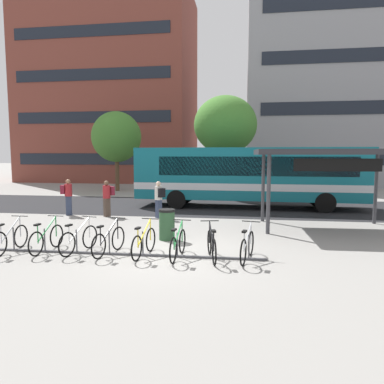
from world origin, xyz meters
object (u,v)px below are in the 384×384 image
(parked_bicycle_silver_7, at_px, (247,247))
(parked_bicycle_green_5, at_px, (178,244))
(parked_bicycle_yellow_4, at_px, (144,243))
(commuter_maroon_pack_2, at_px, (68,194))
(parked_bicycle_black_3, at_px, (109,241))
(transit_shelter, at_px, (328,155))
(city_bus, at_px, (248,175))
(parked_bicycle_white_2, at_px, (79,239))
(street_tree_0, at_px, (116,137))
(street_tree_1, at_px, (225,125))
(trash_bin, at_px, (167,224))
(commuter_black_pack_1, at_px, (159,197))
(parked_bicycle_green_1, at_px, (47,239))
(commuter_maroon_pack_0, at_px, (107,196))
(parked_bicycle_silver_0, at_px, (11,239))
(parked_bicycle_black_6, at_px, (212,246))

(parked_bicycle_silver_7, bearing_deg, parked_bicycle_green_5, 103.25)
(parked_bicycle_yellow_4, height_order, commuter_maroon_pack_2, commuter_maroon_pack_2)
(parked_bicycle_yellow_4, distance_m, parked_bicycle_silver_7, 2.86)
(parked_bicycle_black_3, xyz_separation_m, transit_shelter, (6.90, 4.65, 2.45))
(parked_bicycle_yellow_4, xyz_separation_m, parked_bicycle_green_5, (0.98, -0.05, 0.00))
(parked_bicycle_yellow_4, bearing_deg, city_bus, -10.00)
(city_bus, relative_size, parked_bicycle_white_2, 7.15)
(parked_bicycle_white_2, distance_m, street_tree_0, 18.52)
(parked_bicycle_green_5, bearing_deg, street_tree_1, 2.04)
(trash_bin, relative_size, street_tree_1, 0.15)
(parked_bicycle_yellow_4, bearing_deg, parked_bicycle_black_3, 94.11)
(parked_bicycle_silver_7, relative_size, street_tree_0, 0.28)
(parked_bicycle_white_2, relative_size, commuter_black_pack_1, 1.02)
(transit_shelter, bearing_deg, city_bus, 117.81)
(parked_bicycle_green_1, height_order, commuter_black_pack_1, commuter_black_pack_1)
(parked_bicycle_yellow_4, height_order, parked_bicycle_green_5, same)
(parked_bicycle_yellow_4, height_order, commuter_maroon_pack_0, commuter_maroon_pack_0)
(parked_bicycle_white_2, xyz_separation_m, parked_bicycle_black_3, (0.93, -0.06, 0.00))
(commuter_maroon_pack_0, xyz_separation_m, commuter_maroon_pack_2, (-1.97, 0.06, 0.02))
(parked_bicycle_silver_0, height_order, parked_bicycle_black_3, same)
(city_bus, xyz_separation_m, parked_bicycle_black_6, (-1.03, -9.94, -1.39))
(city_bus, relative_size, parked_bicycle_black_6, 7.14)
(transit_shelter, distance_m, commuter_maroon_pack_0, 9.60)
(parked_bicycle_silver_0, bearing_deg, street_tree_1, -20.32)
(parked_bicycle_silver_7, distance_m, transit_shelter, 6.09)
(parked_bicycle_green_5, distance_m, commuter_black_pack_1, 6.40)
(parked_bicycle_black_3, bearing_deg, parked_bicycle_silver_0, 104.27)
(commuter_maroon_pack_2, xyz_separation_m, trash_bin, (5.64, -4.11, -0.46))
(parked_bicycle_white_2, height_order, street_tree_0, street_tree_0)
(city_bus, xyz_separation_m, commuter_black_pack_1, (-3.95, -3.87, -0.82))
(commuter_maroon_pack_0, distance_m, commuter_black_pack_1, 2.44)
(parked_bicycle_black_3, bearing_deg, parked_bicycle_green_5, -81.84)
(parked_bicycle_silver_7, distance_m, commuter_maroon_pack_2, 10.33)
(parked_bicycle_white_2, xyz_separation_m, parked_bicycle_silver_7, (4.84, -0.11, 0.00))
(parked_bicycle_black_6, distance_m, commuter_maroon_pack_2, 9.62)
(city_bus, xyz_separation_m, parked_bicycle_white_2, (-4.92, -9.77, -1.39))
(parked_bicycle_silver_7, height_order, commuter_maroon_pack_0, commuter_maroon_pack_0)
(city_bus, distance_m, commuter_black_pack_1, 5.59)
(parked_bicycle_silver_0, xyz_separation_m, parked_bicycle_yellow_4, (3.99, 0.12, 0.00))
(parked_bicycle_black_6, bearing_deg, transit_shelter, -52.04)
(parked_bicycle_silver_0, relative_size, street_tree_0, 0.28)
(commuter_black_pack_1, bearing_deg, parked_bicycle_green_5, 151.22)
(parked_bicycle_silver_0, xyz_separation_m, parked_bicycle_white_2, (2.01, 0.23, 0.00))
(commuter_maroon_pack_0, height_order, street_tree_0, street_tree_0)
(commuter_black_pack_1, bearing_deg, parked_bicycle_yellow_4, 142.61)
(parked_bicycle_black_6, bearing_deg, trash_bin, 26.54)
(commuter_maroon_pack_0, distance_m, trash_bin, 5.48)
(transit_shelter, relative_size, commuter_maroon_pack_2, 3.22)
(parked_bicycle_yellow_4, height_order, street_tree_0, street_tree_0)
(trash_bin, xyz_separation_m, street_tree_1, (1.19, 13.41, 4.33))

